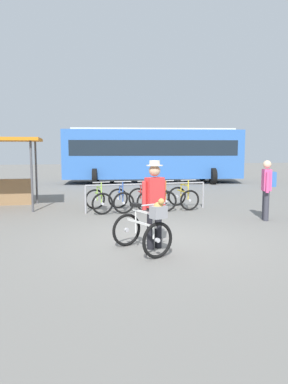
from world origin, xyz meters
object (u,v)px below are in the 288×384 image
at_px(racked_bike_lime, 99,200).
at_px(racked_bike_orange, 163,198).
at_px(racked_bike_yellow, 183,197).
at_px(featured_bicycle, 145,228).
at_px(pedestrian_with_backpack, 267,186).
at_px(racked_bike_red, 142,199).
at_px(bus_distant, 152,153).
at_px(racked_bike_blue, 121,199).
at_px(person_with_featured_bike, 154,201).

relative_size(racked_bike_lime, racked_bike_orange, 1.08).
bearing_deg(racked_bike_yellow, featured_bicycle, -113.43).
distance_m(racked_bike_orange, pedestrian_with_backpack, 3.36).
bearing_deg(racked_bike_red, racked_bike_lime, -174.39).
xyz_separation_m(pedestrian_with_backpack, bus_distant, (-0.94, 11.49, 0.80)).
xyz_separation_m(racked_bike_blue, racked_bike_red, (0.70, 0.07, -0.00)).
relative_size(racked_bike_blue, racked_bike_yellow, 0.94).
bearing_deg(person_with_featured_bike, racked_bike_red, 83.54).
relative_size(racked_bike_yellow, featured_bicycle, 0.95).
bearing_deg(pedestrian_with_backpack, racked_bike_lime, 154.80).
xyz_separation_m(racked_bike_blue, person_with_featured_bike, (0.19, -4.43, 0.58)).
bearing_deg(racked_bike_yellow, bus_distant, 85.35).
bearing_deg(pedestrian_with_backpack, racked_bike_blue, 150.06).
bearing_deg(bus_distant, racked_bike_red, -102.99).
distance_m(racked_bike_lime, bus_distant, 10.12).
bearing_deg(racked_bike_red, racked_bike_yellow, 5.61).
height_order(racked_bike_lime, pedestrian_with_backpack, pedestrian_with_backpack).
height_order(person_with_featured_bike, pedestrian_with_backpack, person_with_featured_bike).
bearing_deg(racked_bike_blue, person_with_featured_bike, -87.58).
xyz_separation_m(racked_bike_lime, person_with_featured_bike, (0.88, -4.36, 0.58)).
relative_size(person_with_featured_bike, pedestrian_with_backpack, 1.05).
height_order(racked_bike_lime, featured_bicycle, featured_bicycle).
distance_m(racked_bike_orange, racked_bike_yellow, 0.70).
distance_m(racked_bike_red, bus_distant, 9.59).
distance_m(racked_bike_orange, featured_bicycle, 5.09).
distance_m(racked_bike_blue, featured_bicycle, 4.74).
bearing_deg(featured_bicycle, pedestrian_with_backpack, 33.93).
height_order(racked_bike_lime, racked_bike_blue, same).
bearing_deg(bus_distant, racked_bike_yellow, -94.65).
relative_size(racked_bike_red, featured_bicycle, 0.92).
height_order(racked_bike_red, featured_bicycle, featured_bicycle).
height_order(featured_bicycle, bus_distant, bus_distant).
xyz_separation_m(racked_bike_blue, bus_distant, (2.83, 9.32, 1.37)).
bearing_deg(racked_bike_yellow, racked_bike_blue, -174.39).
xyz_separation_m(racked_bike_lime, featured_bicycle, (0.64, -4.67, 0.12)).
xyz_separation_m(racked_bike_yellow, person_with_featured_bike, (-1.90, -4.63, 0.58)).
bearing_deg(racked_bike_orange, pedestrian_with_backpack, -44.18).
xyz_separation_m(racked_bike_lime, bus_distant, (3.53, 9.38, 1.37)).
height_order(racked_bike_yellow, bus_distant, bus_distant).
distance_m(racked_bike_red, racked_bike_orange, 0.70).
xyz_separation_m(racked_bike_red, bus_distant, (2.13, 9.25, 1.37)).
relative_size(pedestrian_with_backpack, bus_distant, 0.16).
xyz_separation_m(racked_bike_red, person_with_featured_bike, (-0.51, -4.50, 0.58)).
bearing_deg(racked_bike_lime, racked_bike_yellow, 5.61).
bearing_deg(racked_bike_blue, racked_bike_yellow, 5.61).
relative_size(racked_bike_red, person_with_featured_bike, 0.67).
bearing_deg(person_with_featured_bike, racked_bike_blue, 92.42).
height_order(racked_bike_lime, racked_bike_red, same).
relative_size(racked_bike_blue, racked_bike_red, 0.97).
relative_size(featured_bicycle, bus_distant, 0.12).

